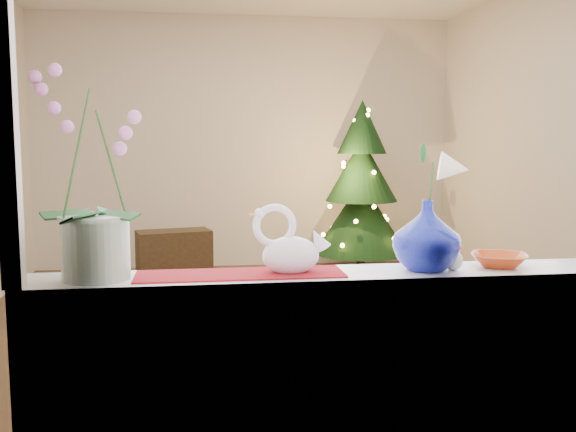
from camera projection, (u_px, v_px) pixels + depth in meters
name	position (u px, v px, depth m)	size (l,w,h in m)	color
ground	(273.00, 331.00, 4.65)	(5.00, 5.00, 0.00)	#312014
wall_back	(246.00, 143.00, 6.95)	(4.50, 0.10, 2.70)	beige
wall_front	(361.00, 147.00, 2.04)	(4.50, 0.10, 2.70)	beige
wall_right	(570.00, 144.00, 4.80)	(0.10, 5.00, 2.70)	beige
window_apron	(355.00, 416.00, 2.18)	(2.20, 0.08, 0.88)	white
windowsill	(350.00, 277.00, 2.22)	(2.20, 0.26, 0.04)	white
window_frame	(360.00, 36.00, 2.02)	(2.22, 0.06, 1.60)	white
runner	(240.00, 274.00, 2.16)	(0.70, 0.20, 0.01)	maroon
orchid_pot	(93.00, 173.00, 2.06)	(0.24, 0.24, 0.69)	silver
swan	(291.00, 241.00, 2.17)	(0.27, 0.12, 0.23)	white
blue_vase	(427.00, 230.00, 2.23)	(0.27, 0.27, 0.28)	navy
lily	(429.00, 159.00, 2.20)	(0.16, 0.09, 0.21)	white
paperweight	(453.00, 261.00, 2.24)	(0.07, 0.07, 0.07)	silver
amber_dish	(499.00, 261.00, 2.30)	(0.17, 0.17, 0.04)	#B03A14
xmas_tree	(361.00, 187.00, 6.62)	(0.98, 0.98, 1.79)	black
side_table	(174.00, 257.00, 6.16)	(0.69, 0.34, 0.52)	black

